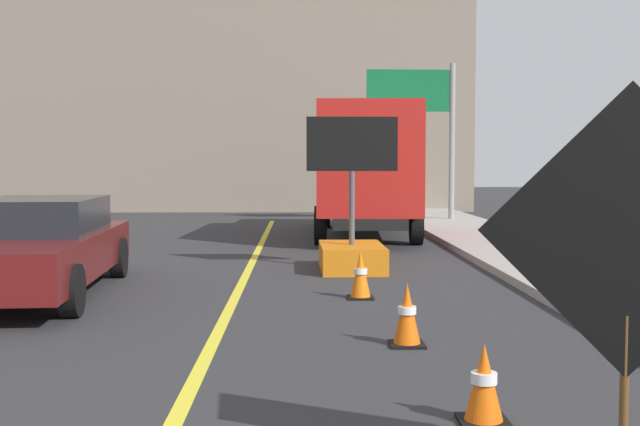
# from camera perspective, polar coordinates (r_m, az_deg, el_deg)

# --- Properties ---
(lane_center_stripe) EXTENTS (0.14, 36.00, 0.01)m
(lane_center_stripe) POSITION_cam_1_polar(r_m,az_deg,el_deg) (7.89, -8.25, -10.23)
(lane_center_stripe) COLOR yellow
(lane_center_stripe) RESTS_ON ground
(roadwork_sign) EXTENTS (1.62, 0.23, 2.33)m
(roadwork_sign) POSITION_cam_1_polar(r_m,az_deg,el_deg) (4.63, 21.47, -1.80)
(roadwork_sign) COLOR #593819
(roadwork_sign) RESTS_ON ground
(arrow_board_trailer) EXTENTS (1.60, 1.82, 2.70)m
(arrow_board_trailer) POSITION_cam_1_polar(r_m,az_deg,el_deg) (13.88, 2.32, -2.18)
(arrow_board_trailer) COLOR orange
(arrow_board_trailer) RESTS_ON ground
(box_truck) EXTENTS (2.80, 7.62, 3.26)m
(box_truck) POSITION_cam_1_polar(r_m,az_deg,el_deg) (20.19, 3.36, 3.33)
(box_truck) COLOR black
(box_truck) RESTS_ON ground
(pickup_car) EXTENTS (2.22, 5.25, 1.38)m
(pickup_car) POSITION_cam_1_polar(r_m,az_deg,el_deg) (11.98, -19.89, -2.28)
(pickup_car) COLOR #591414
(pickup_car) RESTS_ON ground
(highway_guide_sign) EXTENTS (2.79, 0.19, 5.00)m
(highway_guide_sign) POSITION_cam_1_polar(r_m,az_deg,el_deg) (24.97, 7.81, 7.13)
(highway_guide_sign) COLOR gray
(highway_guide_sign) RESTS_ON ground
(far_building_block) EXTENTS (18.22, 8.81, 9.61)m
(far_building_block) POSITION_cam_1_polar(r_m,az_deg,el_deg) (34.74, -5.44, 8.44)
(far_building_block) COLOR gray
(far_building_block) RESTS_ON ground
(traffic_cone_near_sign) EXTENTS (0.36, 0.36, 0.59)m
(traffic_cone_near_sign) POSITION_cam_1_polar(r_m,az_deg,el_deg) (5.94, 11.82, -12.09)
(traffic_cone_near_sign) COLOR black
(traffic_cone_near_sign) RESTS_ON ground
(traffic_cone_mid_lane) EXTENTS (0.36, 0.36, 0.65)m
(traffic_cone_mid_lane) POSITION_cam_1_polar(r_m,az_deg,el_deg) (8.22, 6.34, -7.38)
(traffic_cone_mid_lane) COLOR black
(traffic_cone_mid_lane) RESTS_ON ground
(traffic_cone_far_lane) EXTENTS (0.36, 0.36, 0.68)m
(traffic_cone_far_lane) POSITION_cam_1_polar(r_m,az_deg,el_deg) (10.98, 2.96, -4.51)
(traffic_cone_far_lane) COLOR black
(traffic_cone_far_lane) RESTS_ON ground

